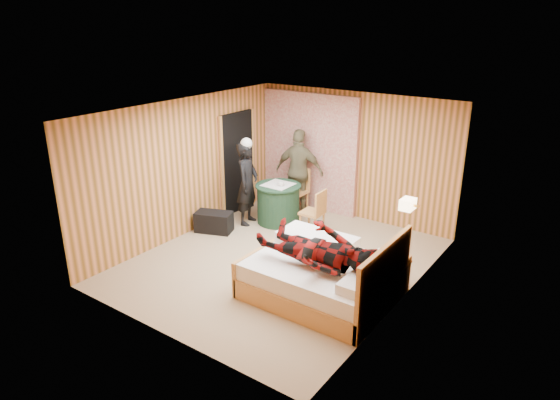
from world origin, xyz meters
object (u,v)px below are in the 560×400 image
Objects in this scene: bed at (323,276)px; chair_far at (298,187)px; round_table at (278,203)px; man_at_table at (299,171)px; nightstand at (390,275)px; woman_standing at (247,183)px; chair_near at (316,209)px; man_on_bed at (318,240)px; duffel_bag at (214,222)px; wall_lamp at (408,204)px.

chair_far is at bearing 129.77° from bed.
man_at_table is at bearing 90.00° from round_table.
woman_standing is at bearing 165.28° from nightstand.
chair_far is at bearing -132.74° from chair_near.
bed reaches higher than chair_far.
woman_standing is at bearing 146.76° from man_on_bed.
duffel_bag is (-1.63, -0.99, -0.31)m from chair_near.
wall_lamp is at bearing -26.25° from chair_far.
chair_near is 1.93m from duffel_bag.
man_at_table is at bearing 97.06° from chair_far.
wall_lamp is at bearing -18.02° from duffel_bag.
man_on_bed reaches higher than chair_near.
nightstand is 3.15m from round_table.
wall_lamp is 2.32m from chair_near.
wall_lamp is at bearing 50.23° from bed.
man_at_table is (0.46, 1.11, 0.05)m from woman_standing.
chair_far is at bearing -39.35° from woman_standing.
man_at_table reaches higher than round_table.
man_on_bed reaches higher than man_at_table.
round_table is 3.06m from man_on_bed.
bed is 2.17m from chair_near.
chair_far reaches higher than chair_near.
chair_far is 1.20m from woman_standing.
nightstand is at bearing -23.54° from duffel_bag.
bed is 3.42× the size of nightstand.
man_on_bed is (-0.73, -0.84, 0.68)m from nightstand.
man_on_bed is at bearing 115.50° from man_at_table.
bed is (-0.80, -0.96, -0.99)m from wall_lamp.
chair_far is (-2.88, 1.95, 0.25)m from nightstand.
woman_standing is (-1.37, -0.29, 0.31)m from chair_near.
man_on_bed is (2.62, -1.72, 0.16)m from woman_standing.
man_at_table is (0.72, 1.81, 0.67)m from duffel_bag.
man_on_bed is at bearing -123.07° from wall_lamp.
wall_lamp reaches higher than chair_far.
bed is at bearing -141.10° from nightstand.
duffel_bag is (-3.61, 0.18, -0.10)m from nightstand.
chair_near is 2.41m from man_on_bed.
nightstand is at bearing -23.41° from round_table.
wall_lamp is 0.30× the size of chair_near.
wall_lamp is 0.44× the size of nightstand.
man_on_bed is (2.16, -2.83, 0.11)m from man_at_table.
chair_near is at bearing 126.02° from man_at_table.
wall_lamp is at bearing -17.07° from round_table.
chair_far is (0.00, 0.70, 0.15)m from round_table.
nightstand is 1.30m from man_on_bed.
duffel_bag is 0.38× the size of man_on_bed.
round_table reaches higher than duffel_bag.
chair_far is 0.54× the size of man_at_table.
round_table is at bearing 162.93° from wall_lamp.
man_at_table reaches higher than wall_lamp.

